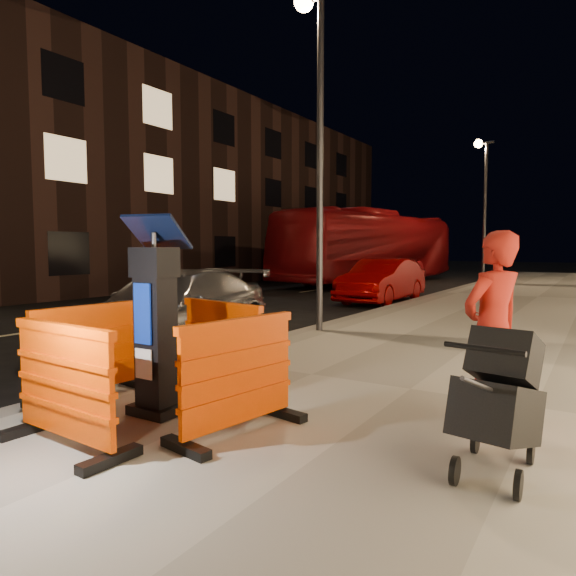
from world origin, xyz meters
The scene contains 15 objects.
ground_plane centered at (0.00, 0.00, 0.00)m, with size 120.00×120.00×0.00m, color black.
sidewalk centered at (3.00, 0.00, 0.07)m, with size 6.00×60.00×0.15m, color gray.
kerb centered at (0.00, 0.00, 0.07)m, with size 0.30×60.00×0.15m, color slate.
parking_kiosk centered at (1.26, -2.06, 1.02)m, with size 0.55×0.55×1.73m, color black.
barrier_front centered at (1.26, -3.01, 0.63)m, with size 1.24×0.51×0.97m, color #DF3F00.
barrier_back centered at (1.26, -1.11, 0.63)m, with size 1.24×0.51×0.97m, color #DF3F00.
barrier_kerbside centered at (0.31, -2.06, 0.63)m, with size 1.24×0.51×0.97m, color #DF3F00.
barrier_bldgside centered at (2.21, -2.06, 0.63)m, with size 1.24×0.51×0.97m, color #DF3F00.
car_silver centered at (-1.47, 0.95, 0.00)m, with size 1.82×4.48×1.30m, color #AEAEB3.
car_red centered at (-1.06, 9.49, 0.00)m, with size 1.43×4.09×1.35m, color #8B0404.
bus_doubledecker centered at (-4.70, 17.30, 0.00)m, with size 2.84×12.14×3.38m, color maroon.
man centered at (3.97, -0.84, 0.99)m, with size 0.62×0.40×1.69m, color maroon.
stroller centered at (4.17, -1.74, 0.63)m, with size 0.50×0.76×0.95m, color black.
street_lamp_mid centered at (0.25, 3.00, 3.15)m, with size 0.12×0.12×6.00m, color #3F3F44.
street_lamp_far centered at (0.25, 18.00, 3.15)m, with size 0.12×0.12×6.00m, color #3F3F44.
Camera 1 is at (4.76, -5.39, 1.70)m, focal length 32.00 mm.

